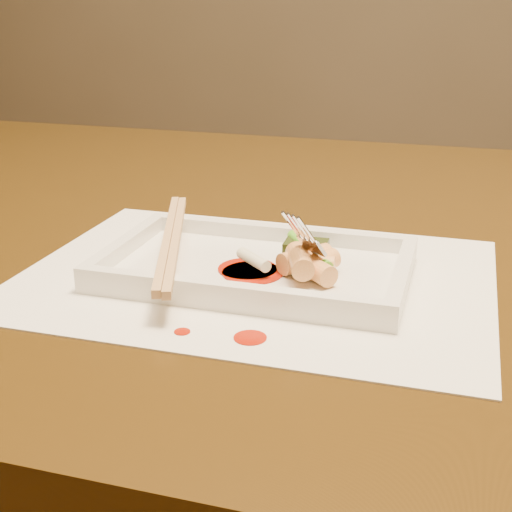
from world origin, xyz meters
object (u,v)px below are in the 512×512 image
(placemat, at_px, (256,276))
(plate_base, at_px, (256,271))
(fork, at_px, (344,185))
(table, at_px, (289,306))
(chopstick_a, at_px, (167,239))

(placemat, relative_size, plate_base, 1.54)
(fork, bearing_deg, placemat, -165.58)
(plate_base, bearing_deg, placemat, 0.00)
(fork, bearing_deg, plate_base, -165.58)
(plate_base, relative_size, fork, 1.86)
(placemat, xyz_separation_m, plate_base, (0.00, 0.00, 0.00))
(table, distance_m, chopstick_a, 0.22)
(plate_base, bearing_deg, table, 93.60)
(table, xyz_separation_m, fork, (0.08, -0.15, 0.18))
(plate_base, bearing_deg, chopstick_a, 180.00)
(placemat, distance_m, chopstick_a, 0.09)
(table, xyz_separation_m, plate_base, (0.01, -0.16, 0.11))
(placemat, relative_size, chopstick_a, 1.62)
(placemat, bearing_deg, table, 93.60)
(table, xyz_separation_m, placemat, (0.01, -0.16, 0.10))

